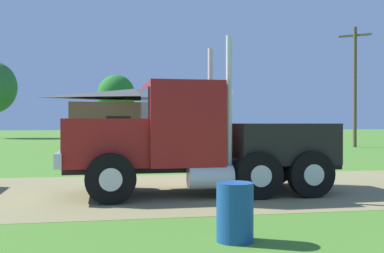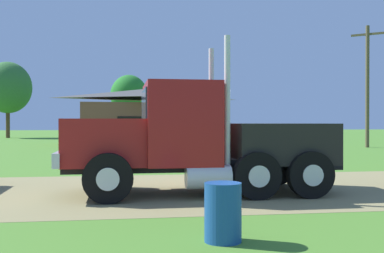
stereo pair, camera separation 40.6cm
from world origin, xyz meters
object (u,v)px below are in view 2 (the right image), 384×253
Objects in this scene: steel_barrel at (223,212)px; utility_pole_near at (367,83)px; shed_building at (146,117)px; truck_foreground_white at (197,142)px.

utility_pole_near is at bearing 56.68° from steel_barrel.
steel_barrel is 28.13m from utility_pole_near.
shed_building is (0.27, 30.77, 1.73)m from steel_barrel.
shed_building reaches higher than truck_foreground_white.
shed_building is 1.31× the size of utility_pole_near.
truck_foreground_white is at bearing 85.93° from steel_barrel.
utility_pole_near is (15.29, 23.26, 4.07)m from steel_barrel.
truck_foreground_white is 0.60× the size of shed_building.
truck_foreground_white is 7.89× the size of steel_barrel.
utility_pole_near is at bearing 51.35° from truck_foreground_white.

